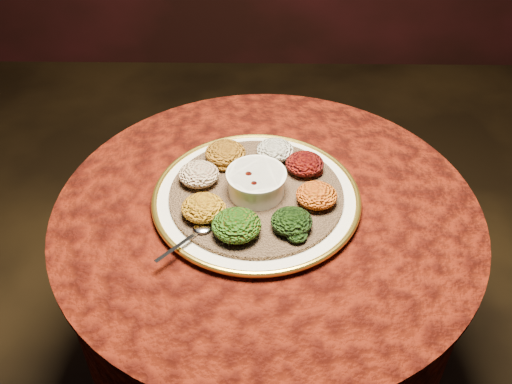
{
  "coord_description": "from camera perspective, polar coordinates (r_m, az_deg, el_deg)",
  "views": [
    {
      "loc": [
        -0.01,
        -0.93,
        1.61
      ],
      "look_at": [
        -0.03,
        0.02,
        0.76
      ],
      "focal_mm": 40.0,
      "sensor_mm": 36.0,
      "label": 1
    }
  ],
  "objects": [
    {
      "name": "portion_gomen",
      "position": [
        1.18,
        3.58,
        -2.94
      ],
      "size": [
        0.09,
        0.08,
        0.04
      ],
      "primitive_type": "ellipsoid",
      "color": "black",
      "rests_on": "injera"
    },
    {
      "name": "portion_ayib",
      "position": [
        1.36,
        1.91,
        4.2
      ],
      "size": [
        0.09,
        0.08,
        0.04
      ],
      "primitive_type": "ellipsoid",
      "color": "beige",
      "rests_on": "injera"
    },
    {
      "name": "portion_mixveg",
      "position": [
        1.16,
        -1.97,
        -3.33
      ],
      "size": [
        0.1,
        0.1,
        0.05
      ],
      "primitive_type": "ellipsoid",
      "color": "#8D2F09",
      "rests_on": "injera"
    },
    {
      "name": "portion_tikil",
      "position": [
        1.24,
        6.08,
        -0.33
      ],
      "size": [
        0.09,
        0.09,
        0.04
      ],
      "primitive_type": "ellipsoid",
      "color": "#B47B0F",
      "rests_on": "injera"
    },
    {
      "name": "portion_kik",
      "position": [
        1.21,
        -5.32,
        -1.58
      ],
      "size": [
        0.09,
        0.09,
        0.04
      ],
      "primitive_type": "ellipsoid",
      "color": "#C28311",
      "rests_on": "injera"
    },
    {
      "name": "platter",
      "position": [
        1.28,
        0.03,
        -0.56
      ],
      "size": [
        0.56,
        0.56,
        0.02
      ],
      "rotation": [
        0.0,
        0.0,
        -0.28
      ],
      "color": "white",
      "rests_on": "table"
    },
    {
      "name": "table",
      "position": [
        1.41,
        1.02,
        -6.97
      ],
      "size": [
        0.96,
        0.96,
        0.73
      ],
      "color": "black",
      "rests_on": "ground"
    },
    {
      "name": "portion_kitfo",
      "position": [
        1.32,
        4.89,
        2.83
      ],
      "size": [
        0.09,
        0.08,
        0.04
      ],
      "primitive_type": "ellipsoid",
      "color": "black",
      "rests_on": "injera"
    },
    {
      "name": "portion_timatim",
      "position": [
        1.29,
        -5.73,
        1.79
      ],
      "size": [
        0.09,
        0.09,
        0.04
      ],
      "primitive_type": "ellipsoid",
      "color": "maroon",
      "rests_on": "injera"
    },
    {
      "name": "injera",
      "position": [
        1.28,
        0.03,
        -0.2
      ],
      "size": [
        0.48,
        0.48,
        0.01
      ],
      "primitive_type": "cylinder",
      "rotation": [
        0.0,
        0.0,
        -0.29
      ],
      "color": "#886244",
      "rests_on": "platter"
    },
    {
      "name": "stew_bowl",
      "position": [
        1.25,
        0.03,
        1.06
      ],
      "size": [
        0.13,
        0.13,
        0.06
      ],
      "color": "silver",
      "rests_on": "injera"
    },
    {
      "name": "spoon",
      "position": [
        1.18,
        -5.82,
        -3.98
      ],
      "size": [
        0.11,
        0.11,
        0.01
      ],
      "rotation": [
        0.0,
        0.0,
        -2.31
      ],
      "color": "silver",
      "rests_on": "injera"
    },
    {
      "name": "portion_shiro",
      "position": [
        1.35,
        -3.07,
        3.91
      ],
      "size": [
        0.1,
        0.09,
        0.05
      ],
      "primitive_type": "ellipsoid",
      "color": "#865110",
      "rests_on": "injera"
    }
  ]
}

